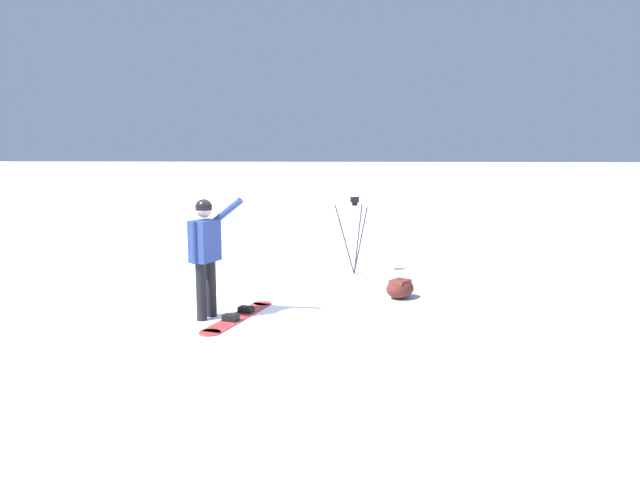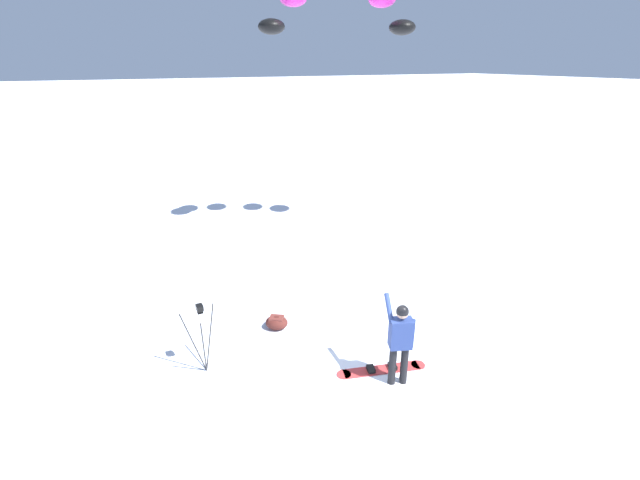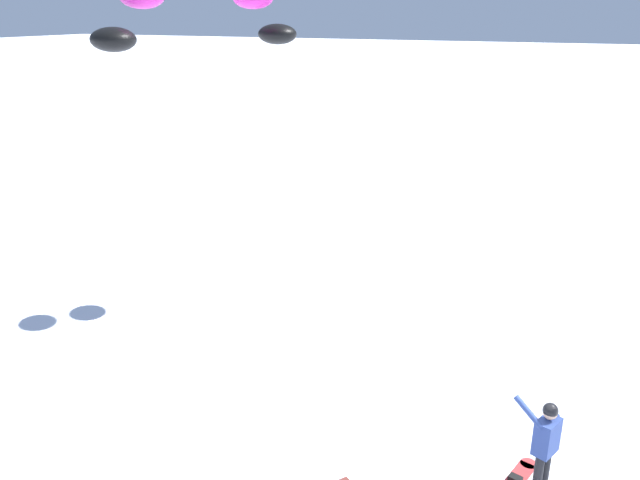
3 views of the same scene
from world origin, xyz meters
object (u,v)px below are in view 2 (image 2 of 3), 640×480
(snowboarder, at_px, (400,337))
(gear_bag_large, at_px, (277,322))
(camera_tripod, at_px, (201,325))
(snowboard, at_px, (382,369))
(traction_kite, at_px, (338,8))

(snowboarder, height_order, gear_bag_large, snowboarder)
(gear_bag_large, distance_m, camera_tripod, 2.12)
(snowboard, height_order, camera_tripod, camera_tripod)
(camera_tripod, bearing_deg, snowboarder, 148.13)
(snowboarder, distance_m, camera_tripod, 3.67)
(snowboard, relative_size, camera_tripod, 1.19)
(snowboard, bearing_deg, traction_kite, -111.55)
(traction_kite, relative_size, gear_bag_large, 7.36)
(snowboarder, relative_size, snowboard, 0.96)
(gear_bag_large, bearing_deg, snowboard, 119.33)
(traction_kite, height_order, camera_tripod, traction_kite)
(snowboarder, distance_m, gear_bag_large, 3.13)
(snowboard, bearing_deg, gear_bag_large, -60.67)
(gear_bag_large, bearing_deg, camera_tripod, 23.25)
(snowboarder, xyz_separation_m, gear_bag_large, (1.34, -2.70, -0.84))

